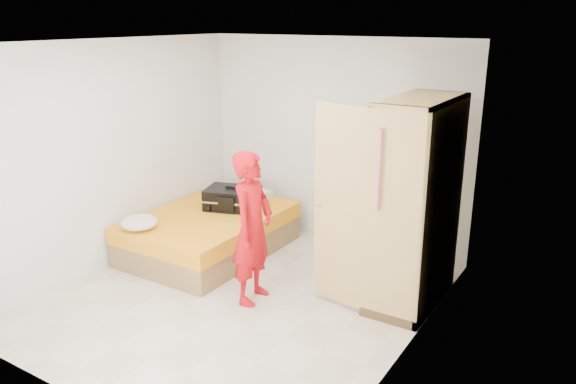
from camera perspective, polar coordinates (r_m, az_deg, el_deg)
The scene contains 7 objects.
room at distance 5.54m, azimuth -4.99°, elevation 1.38°, with size 4.00×4.02×2.60m.
bed at distance 7.06m, azimuth -7.93°, elevation -4.12°, with size 1.42×2.02×0.50m.
wardrobe at distance 5.70m, azimuth 12.21°, elevation -1.66°, with size 1.17×1.20×2.10m.
person at distance 5.66m, azimuth -3.63°, elevation -3.67°, with size 0.58×0.38×1.58m, color red.
suitcase at distance 7.11m, azimuth -5.65°, elevation -0.65°, with size 0.79×0.67×0.29m.
round_cushion at distance 6.63m, azimuth -14.86°, elevation -3.00°, with size 0.41×0.41×0.16m, color white.
pillow at distance 7.58m, azimuth -3.78°, elevation -0.08°, with size 0.56×0.29×0.10m, color white.
Camera 1 is at (3.22, -4.24, 2.82)m, focal length 35.00 mm.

